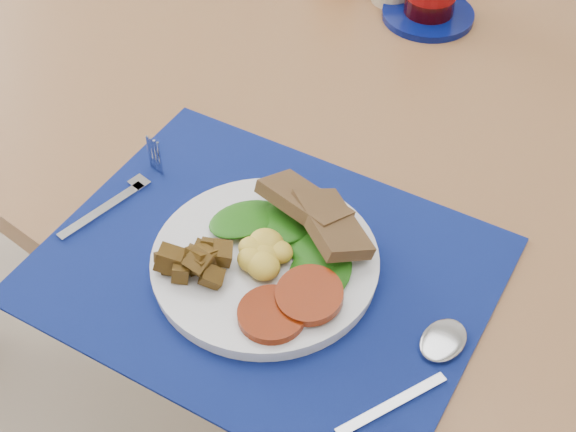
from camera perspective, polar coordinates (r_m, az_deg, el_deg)
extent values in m
cube|color=brown|center=(1.16, 2.57, 8.78)|extent=(1.40, 0.90, 0.04)
cylinder|color=brown|center=(1.96, -6.07, 12.63)|extent=(0.06, 0.06, 0.71)
cube|color=brown|center=(1.84, 18.76, 11.81)|extent=(0.50, 0.48, 0.04)
cylinder|color=brown|center=(2.18, 15.60, 10.68)|extent=(0.04, 0.04, 0.44)
cylinder|color=brown|center=(1.79, 18.96, 0.57)|extent=(0.04, 0.04, 0.44)
cylinder|color=brown|center=(1.93, 9.40, 6.55)|extent=(0.04, 0.04, 0.44)
cube|color=#040932|center=(0.89, -1.62, -3.77)|extent=(0.53, 0.45, 0.00)
cylinder|color=silver|center=(0.88, -1.64, -3.36)|extent=(0.25, 0.25, 0.02)
ellipsoid|color=gold|center=(0.86, -1.63, -2.72)|extent=(0.06, 0.05, 0.03)
cylinder|color=#8B2305|center=(0.83, 0.21, -6.48)|extent=(0.07, 0.07, 0.01)
ellipsoid|color=#0D4408|center=(0.88, 0.25, -1.69)|extent=(0.13, 0.08, 0.01)
cube|color=brown|center=(0.88, 2.13, 0.25)|extent=(0.11, 0.08, 0.03)
cube|color=#B2B5BA|center=(0.97, -13.10, 0.38)|extent=(0.02, 0.12, 0.00)
cube|color=#B2B5BA|center=(1.00, -9.71, 2.96)|extent=(0.03, 0.06, 0.00)
cube|color=#B2B5BA|center=(0.79, 7.39, -13.18)|extent=(0.06, 0.12, 0.00)
ellipsoid|color=#B2B5BA|center=(0.84, 10.95, -8.76)|extent=(0.04, 0.06, 0.01)
cylinder|color=#051057|center=(1.29, 9.92, 13.93)|extent=(0.14, 0.14, 0.01)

